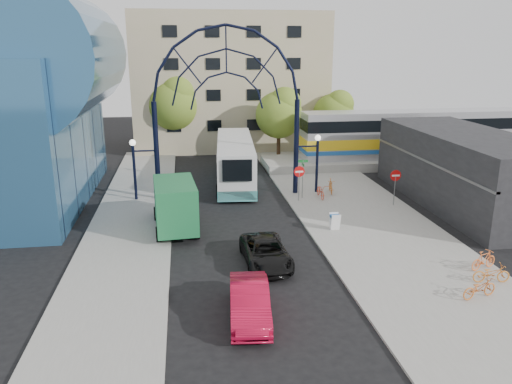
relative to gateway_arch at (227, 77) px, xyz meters
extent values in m
plane|color=black|center=(0.00, -14.00, -8.56)|extent=(120.00, 120.00, 0.00)
cube|color=gray|center=(8.00, -10.00, -8.50)|extent=(8.00, 56.00, 0.12)
cube|color=gray|center=(-6.50, -8.00, -8.50)|extent=(5.00, 50.00, 0.12)
cylinder|color=black|center=(-5.00, 0.00, -5.06)|extent=(0.36, 0.36, 7.00)
cylinder|color=black|center=(5.00, 0.00, -5.06)|extent=(0.36, 0.36, 7.00)
cylinder|color=black|center=(-6.60, 0.00, -6.56)|extent=(0.20, 0.20, 4.00)
cylinder|color=black|center=(6.60, 0.00, -6.56)|extent=(0.20, 0.20, 4.00)
sphere|color=white|center=(-6.60, 0.00, -4.36)|extent=(0.44, 0.44, 0.44)
sphere|color=white|center=(6.60, 0.00, -4.36)|extent=(0.44, 0.44, 0.44)
cylinder|color=slate|center=(4.80, -2.00, -7.34)|extent=(0.06, 0.06, 2.20)
cylinder|color=red|center=(4.80, -2.00, -6.34)|extent=(0.80, 0.04, 0.80)
cube|color=white|center=(4.80, -2.03, -6.34)|extent=(0.55, 0.02, 0.12)
cylinder|color=slate|center=(11.00, -4.00, -7.34)|extent=(0.06, 0.06, 2.20)
cylinder|color=red|center=(11.00, -4.00, -6.34)|extent=(0.76, 0.04, 0.76)
cube|color=white|center=(11.00, -4.03, -6.34)|extent=(0.55, 0.02, 0.12)
cylinder|color=slate|center=(5.20, -1.40, -7.04)|extent=(0.05, 0.05, 2.80)
cube|color=#146626|center=(5.20, -1.40, -5.74)|extent=(0.70, 0.03, 0.18)
cube|color=#146626|center=(5.20, -1.40, -5.99)|extent=(0.03, 0.70, 0.18)
cube|color=white|center=(5.60, -8.20, -7.94)|extent=(0.55, 0.26, 0.99)
cube|color=white|center=(5.60, -7.85, -7.94)|extent=(0.55, 0.26, 0.99)
cube|color=#1E59A5|center=(5.60, -8.02, -7.61)|extent=(0.55, 0.42, 0.14)
cylinder|color=#28557C|center=(-12.00, 1.00, 1.44)|extent=(9.00, 16.00, 9.00)
cube|color=black|center=(16.00, -4.00, -6.06)|extent=(6.00, 16.00, 5.00)
cube|color=tan|center=(2.00, 21.00, -1.56)|extent=(20.00, 12.00, 14.00)
cube|color=gray|center=(20.00, 8.00, -8.16)|extent=(32.00, 5.00, 0.80)
cube|color=#B7B7BC|center=(20.00, 8.00, -5.66)|extent=(25.00, 3.00, 4.20)
cube|color=gold|center=(20.00, 8.00, -6.26)|extent=(25.10, 3.05, 0.90)
cube|color=black|center=(20.00, 8.00, -4.66)|extent=(25.05, 3.05, 1.00)
cube|color=#1E59A5|center=(20.00, 8.00, -6.96)|extent=(25.10, 3.05, 0.35)
cylinder|color=#382314|center=(6.00, 12.00, -7.30)|extent=(0.36, 0.36, 2.52)
sphere|color=#406D1C|center=(6.00, 12.00, -4.22)|extent=(4.48, 4.48, 4.48)
sphere|color=#406D1C|center=(6.50, 11.70, -3.10)|extent=(3.08, 3.08, 3.08)
cylinder|color=#382314|center=(-4.00, 16.00, -7.12)|extent=(0.36, 0.36, 2.88)
sphere|color=#406D1C|center=(-4.00, 16.00, -3.60)|extent=(5.12, 5.12, 5.12)
sphere|color=#406D1C|center=(-3.50, 15.70, -2.32)|extent=(3.52, 3.52, 3.52)
cylinder|color=#382314|center=(12.00, 14.00, -7.39)|extent=(0.36, 0.36, 2.34)
sphere|color=#406D1C|center=(12.00, 14.00, -4.53)|extent=(4.16, 4.16, 4.16)
sphere|color=#406D1C|center=(12.50, 13.70, -3.49)|extent=(2.86, 2.86, 2.86)
cube|color=silver|center=(0.94, 4.17, -6.67)|extent=(3.72, 12.56, 3.12)
cube|color=#4EAFAF|center=(0.94, 4.17, -7.96)|extent=(3.76, 12.56, 0.75)
cube|color=black|center=(0.94, 4.17, -6.03)|extent=(3.76, 12.31, 0.97)
cube|color=black|center=(0.44, -2.08, -6.08)|extent=(2.04, 0.31, 1.51)
cube|color=black|center=(1.43, 10.28, -6.83)|extent=(2.59, 0.40, 1.72)
cylinder|color=black|center=(-0.09, 8.10, -8.04)|extent=(0.38, 1.05, 1.03)
cylinder|color=black|center=(2.58, 7.89, -8.04)|extent=(0.38, 1.05, 1.03)
cylinder|color=black|center=(-0.76, -0.29, -8.04)|extent=(0.38, 1.05, 1.03)
cylinder|color=black|center=(1.91, -0.50, -8.04)|extent=(0.38, 1.05, 1.03)
cube|color=black|center=(-3.94, -4.20, -7.51)|extent=(2.35, 2.44, 2.08)
cube|color=black|center=(-4.03, -3.07, -7.09)|extent=(1.90, 0.24, 0.95)
cube|color=#1B6A3A|center=(-3.71, -7.04, -6.76)|extent=(2.61, 4.52, 2.65)
cylinder|color=black|center=(-5.00, -4.57, -8.10)|extent=(0.32, 0.93, 0.91)
cylinder|color=black|center=(-2.83, -4.40, -8.10)|extent=(0.32, 0.93, 0.91)
cylinder|color=black|center=(-4.71, -8.26, -8.10)|extent=(0.32, 0.93, 0.91)
cylinder|color=black|center=(-2.53, -8.08, -8.10)|extent=(0.32, 0.93, 0.91)
imported|color=black|center=(0.78, -12.07, -7.90)|extent=(2.29, 4.75, 1.31)
imported|color=#AC0A2A|center=(-0.71, -17.13, -7.82)|extent=(1.92, 4.56, 1.46)
imported|color=#DA462B|center=(6.53, -1.53, -7.95)|extent=(0.70, 1.88, 0.98)
imported|color=#CA6C28|center=(7.58, -0.47, -7.91)|extent=(0.77, 1.80, 1.05)
imported|color=#CC6928|center=(9.29, -17.07, -7.97)|extent=(1.86, 1.01, 0.93)
imported|color=orange|center=(11.15, -14.41, -7.95)|extent=(1.67, 0.94, 0.97)
imported|color=orange|center=(10.68, -15.78, -7.99)|extent=(1.76, 0.80, 0.90)
camera|label=1|loc=(-3.04, -34.93, 1.99)|focal=35.00mm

